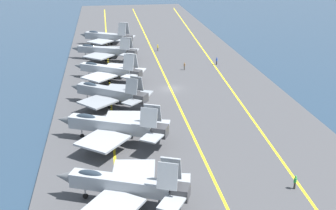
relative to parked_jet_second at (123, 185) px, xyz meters
The scene contains 15 objects.
ground_plane 38.86m from the parked_jet_second, 16.50° to the right, with size 2000.00×2000.00×0.00m, color #23384C.
carrier_deck 38.84m from the parked_jet_second, 16.50° to the right, with size 225.90×42.55×0.40m, color #424244.
deck_stripe_foul_line 43.62m from the parked_jet_second, 31.43° to the right, with size 203.31×0.36×0.01m, color yellow.
deck_stripe_centerline 38.83m from the parked_jet_second, 16.50° to the right, with size 203.31×0.36×0.01m, color yellow.
deck_stripe_edge_line 37.24m from the parked_jet_second, ahead, with size 203.31×0.36×0.01m, color yellow.
parked_jet_second is the anchor object (origin of this frame).
parked_jet_third 15.59m from the parked_jet_second, ahead, with size 14.15×16.65×6.10m.
parked_jet_fourth 29.86m from the parked_jet_second, ahead, with size 12.97×14.88×5.93m.
parked_jet_fifth 44.18m from the parked_jet_second, ahead, with size 13.08×15.26×6.08m.
parked_jet_sixth 59.89m from the parked_jet_second, ahead, with size 12.77×16.72×5.84m.
parked_jet_seventh 74.57m from the parked_jet_second, ahead, with size 12.87×15.50×6.63m.
crew_brown_vest 51.65m from the parked_jet_second, 18.05° to the right, with size 0.46×0.42×1.71m.
crew_green_vest 19.88m from the parked_jet_second, 89.81° to the right, with size 0.45×0.45×1.75m.
crew_blue_vest 57.38m from the parked_jet_second, 24.88° to the right, with size 0.46×0.43×1.79m.
crew_yellow_vest 68.02m from the parked_jet_second, 10.43° to the right, with size 0.42×0.33×1.72m.
Camera 1 is at (-76.49, 12.09, 27.57)m, focal length 45.00 mm.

